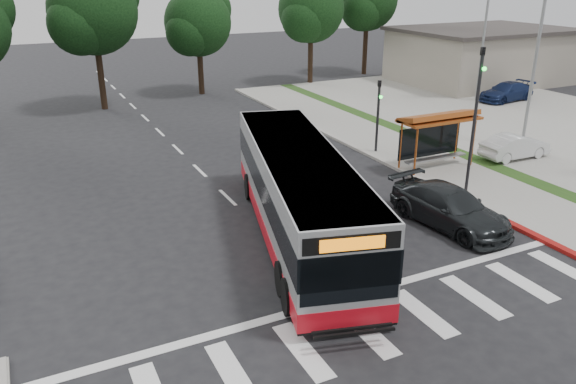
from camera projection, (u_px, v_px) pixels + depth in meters
ground at (287, 255)px, 19.87m from camera, size 140.00×140.00×0.00m
sidewalk_east at (402, 151)px, 31.03m from camera, size 4.00×40.00×0.12m
curb_east at (372, 156)px, 30.20m from camera, size 0.30×40.00×0.15m
curb_east_red at (517, 227)px, 21.87m from camera, size 0.32×6.00×0.15m
parking_lot at (529, 119)px, 37.63m from camera, size 18.00×36.00×0.10m
commercial_building at (481, 57)px, 49.72m from camera, size 14.00×10.00×4.40m
building_roof_cap at (485, 29)px, 48.85m from camera, size 14.60×10.60×0.30m
crosswalk_ladder at (366, 331)px, 15.70m from camera, size 18.00×2.60×0.01m
bus_shelter at (438, 123)px, 27.69m from camera, size 4.20×1.60×2.86m
traffic_signal_ne_tall at (476, 111)px, 23.62m from camera, size 0.18×0.37×6.50m
traffic_signal_ne_short at (378, 109)px, 29.97m from camera, size 0.18×0.37×4.00m
lot_light_front at (539, 40)px, 30.08m from camera, size 1.90×0.35×9.01m
lot_light_mid at (486, 21)px, 40.88m from camera, size 1.90×0.35×9.01m
tree_ne_a at (312, 8)px, 47.51m from camera, size 6.16×5.74×9.30m
tree_north_a at (94, 9)px, 38.26m from camera, size 6.60×6.15×10.17m
tree_north_b at (198, 21)px, 43.66m from camera, size 5.72×5.33×8.43m
transit_bus at (299, 196)px, 20.62m from camera, size 6.13×13.25×3.35m
pedestrian at (297, 273)px, 17.12m from camera, size 0.69×0.57×1.60m
dark_sedan at (450, 207)px, 21.89m from camera, size 2.71×5.49×1.53m
parked_car_1 at (515, 146)px, 29.55m from camera, size 3.91×1.42×1.28m
parked_car_3 at (507, 92)px, 42.54m from camera, size 4.93×2.45×1.38m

